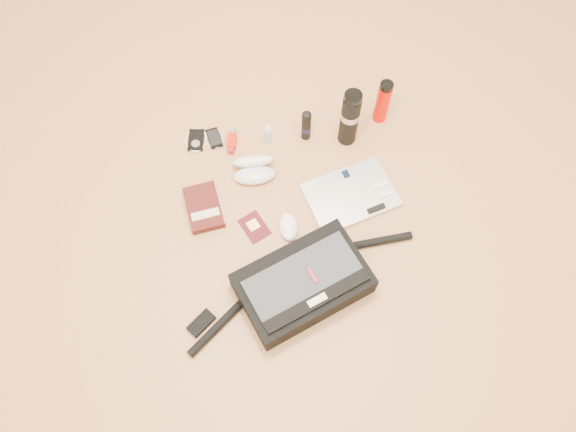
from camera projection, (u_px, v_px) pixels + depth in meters
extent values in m
plane|color=tan|center=(296.00, 229.00, 2.22)|extent=(4.00, 4.00, 0.00)
cube|color=black|center=(303.00, 283.00, 2.06)|extent=(0.53, 0.42, 0.11)
cube|color=#32353A|center=(305.00, 280.00, 2.00)|extent=(0.46, 0.33, 0.01)
cube|color=black|center=(317.00, 301.00, 1.97)|extent=(0.40, 0.18, 0.01)
cube|color=beige|center=(317.00, 300.00, 1.96)|extent=(0.08, 0.05, 0.02)
cube|color=#A5171F|center=(312.00, 276.00, 2.00)|extent=(0.03, 0.06, 0.02)
cylinder|color=black|center=(219.00, 326.00, 2.03)|extent=(0.25, 0.20, 0.03)
cylinder|color=black|center=(376.00, 242.00, 2.18)|extent=(0.29, 0.04, 0.03)
cube|color=black|center=(201.00, 323.00, 2.04)|extent=(0.11, 0.10, 0.02)
cube|color=silver|center=(350.00, 195.00, 2.27)|extent=(0.39, 0.32, 0.02)
cube|color=black|center=(346.00, 174.00, 2.30)|extent=(0.03, 0.04, 0.00)
cube|color=white|center=(380.00, 185.00, 2.27)|extent=(0.07, 0.03, 0.01)
cube|color=white|center=(386.00, 194.00, 2.25)|extent=(0.06, 0.03, 0.01)
cube|color=black|center=(376.00, 208.00, 2.22)|extent=(0.08, 0.04, 0.01)
cube|color=#41120E|center=(204.00, 207.00, 2.24)|extent=(0.15, 0.21, 0.04)
cube|color=#EFE8B9|center=(220.00, 203.00, 2.25)|extent=(0.02, 0.19, 0.03)
cube|color=beige|center=(205.00, 214.00, 2.20)|extent=(0.11, 0.05, 0.00)
cube|color=#450B15|center=(254.00, 227.00, 2.22)|extent=(0.13, 0.15, 0.00)
cube|color=#ECCD52|center=(253.00, 225.00, 2.22)|extent=(0.06, 0.06, 0.00)
ellipsoid|color=white|center=(288.00, 227.00, 2.20)|extent=(0.08, 0.12, 0.04)
ellipsoid|color=silver|center=(255.00, 175.00, 2.29)|extent=(0.18, 0.09, 0.05)
ellipsoid|color=white|center=(253.00, 161.00, 2.30)|extent=(0.18, 0.10, 0.10)
ellipsoid|color=black|center=(246.00, 176.00, 2.29)|extent=(0.05, 0.03, 0.02)
ellipsoid|color=black|center=(263.00, 174.00, 2.29)|extent=(0.05, 0.03, 0.02)
cylinder|color=black|center=(254.00, 174.00, 2.29)|extent=(0.03, 0.01, 0.01)
cube|color=black|center=(196.00, 140.00, 2.39)|extent=(0.08, 0.12, 0.01)
cylinder|color=#A5A5A8|center=(196.00, 144.00, 2.37)|extent=(0.04, 0.04, 0.00)
torus|color=silver|center=(196.00, 140.00, 2.39)|extent=(0.11, 0.11, 0.01)
cube|color=black|center=(214.00, 138.00, 2.40)|extent=(0.07, 0.11, 0.01)
cube|color=black|center=(214.00, 137.00, 2.39)|extent=(0.06, 0.08, 0.00)
torus|color=silver|center=(214.00, 138.00, 2.39)|extent=(0.09, 0.09, 0.01)
cube|color=red|center=(232.00, 142.00, 2.37)|extent=(0.05, 0.07, 0.03)
cube|color=maroon|center=(231.00, 150.00, 2.36)|extent=(0.03, 0.03, 0.02)
cylinder|color=#B8B8BB|center=(233.00, 133.00, 2.39)|extent=(0.03, 0.04, 0.03)
cylinder|color=#9BC1D3|center=(268.00, 136.00, 2.35)|extent=(0.03, 0.03, 0.09)
cylinder|color=white|center=(267.00, 129.00, 2.31)|extent=(0.02, 0.02, 0.02)
cylinder|color=silver|center=(267.00, 127.00, 2.30)|extent=(0.01, 0.01, 0.01)
cylinder|color=black|center=(306.00, 126.00, 2.33)|extent=(0.05, 0.05, 0.16)
cylinder|color=black|center=(306.00, 128.00, 2.35)|extent=(0.05, 0.05, 0.03)
ellipsoid|color=black|center=(307.00, 115.00, 2.26)|extent=(0.05, 0.05, 0.02)
cylinder|color=black|center=(349.00, 120.00, 2.28)|extent=(0.08, 0.08, 0.27)
cylinder|color=#B9B9BB|center=(350.00, 115.00, 2.25)|extent=(0.08, 0.08, 0.03)
cylinder|color=black|center=(353.00, 97.00, 2.15)|extent=(0.08, 0.08, 0.03)
cylinder|color=red|center=(382.00, 103.00, 2.35)|extent=(0.06, 0.06, 0.21)
cylinder|color=black|center=(387.00, 86.00, 2.25)|extent=(0.06, 0.06, 0.02)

